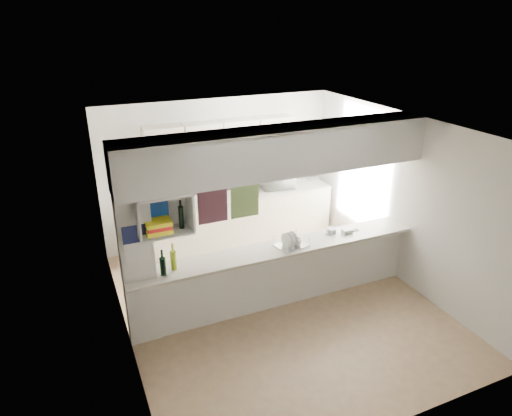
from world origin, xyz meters
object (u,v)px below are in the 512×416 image
microwave (278,179)px  bowl (279,168)px  wine_bottles (168,263)px  dish_rack (291,240)px

microwave → bowl: 0.20m
microwave → wine_bottles: size_ratio=1.64×
dish_rack → wine_bottles: bearing=169.3°
microwave → wine_bottles: 3.37m
microwave → dish_rack: 2.33m
bowl → dish_rack: size_ratio=0.57×
microwave → bowl: bowl is taller
bowl → wine_bottles: bowl is taller
dish_rack → wine_bottles: size_ratio=1.29×
bowl → wine_bottles: (-2.61, -2.21, -0.23)m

